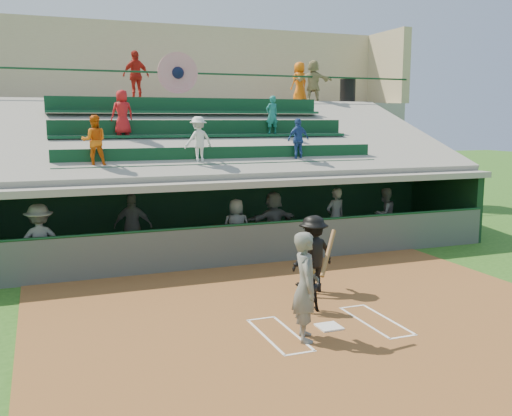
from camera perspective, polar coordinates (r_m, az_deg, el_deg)
name	(u,v)px	position (r m, az deg, el deg)	size (l,w,h in m)	color
ground	(329,328)	(11.06, 7.31, -11.86)	(100.00, 100.00, 0.00)	#275618
dirt_slab	(317,319)	(11.47, 6.11, -11.01)	(11.00, 9.00, 0.02)	brown
home_plate	(329,327)	(11.05, 7.31, -11.69)	(0.43, 0.43, 0.03)	white
batters_box_chalk	(329,327)	(11.05, 7.31, -11.75)	(2.65, 1.85, 0.01)	white
dugout_floor	(222,251)	(17.04, -3.45, -4.33)	(16.00, 3.50, 0.04)	gray
concourse_slab	(171,160)	(23.19, -8.51, 4.78)	(20.00, 3.00, 4.60)	gray
grandstand	(189,166)	(20.29, -6.72, 4.15)	(20.40, 10.40, 7.80)	#515651
batter_at_plate	(306,286)	(10.14, 5.01, -7.77)	(0.96, 0.83, 1.95)	#575954
catcher	(307,285)	(11.68, 5.12, -7.66)	(0.55, 0.43, 1.13)	black
home_umpire	(313,254)	(12.95, 5.74, -4.59)	(1.13, 0.65, 1.76)	black
dugout_bench	(205,235)	(18.11, -5.12, -2.71)	(16.23, 0.49, 0.49)	brown
dugout_player_a	(40,241)	(14.85, -20.82, -3.14)	(1.19, 0.68, 1.84)	#545651
dugout_player_b	(133,226)	(16.30, -12.19, -1.80)	(1.06, 0.44, 1.81)	#545752
dugout_player_c	(236,228)	(16.09, -1.97, -2.01)	(0.81, 0.53, 1.66)	#60635E
dugout_player_d	(273,221)	(16.89, 1.75, -1.32)	(1.63, 0.52, 1.76)	#5F625D
dugout_player_e	(335,217)	(17.64, 7.94, -0.90)	(0.66, 0.43, 1.80)	#5B5E59
dugout_player_f	(385,214)	(18.79, 12.73, -0.61)	(0.82, 0.64, 1.69)	#575954
trash_bin	(348,91)	(24.94, 9.15, 11.47)	(0.66, 0.66, 0.99)	black
concourse_staff_a	(136,75)	(21.99, -11.91, 12.84)	(1.06, 0.44, 1.81)	red
concourse_staff_b	(299,82)	(24.12, 4.37, 12.43)	(0.81, 0.52, 1.65)	orange
concourse_staff_c	(313,81)	(23.74, 5.74, 12.51)	(1.55, 0.49, 1.68)	tan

